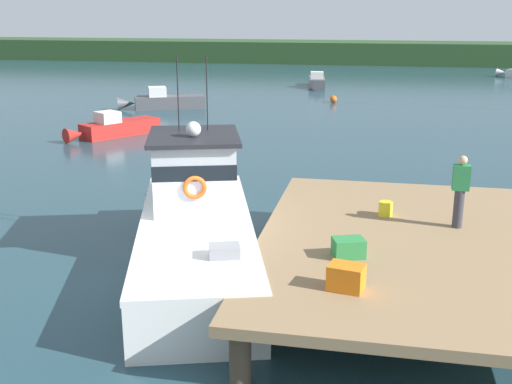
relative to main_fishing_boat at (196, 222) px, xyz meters
The scene contains 14 objects.
ground_plane 1.24m from the main_fishing_boat, 92.92° to the right, with size 200.00×200.00×0.00m, color #23424C.
dock 4.82m from the main_fishing_boat, ahead, with size 6.00×9.00×1.20m.
main_fishing_boat is the anchor object (origin of this frame).
crate_stack_mid_dock 4.19m from the main_fishing_boat, 27.86° to the right, with size 0.60×0.44×0.37m, color #2D8442.
crate_single_by_cleat 5.11m from the main_fishing_boat, 42.82° to the right, with size 0.60×0.44×0.45m, color orange.
bait_bucket 4.49m from the main_fishing_boat, 10.21° to the left, with size 0.32×0.32×0.34m, color yellow.
deckhand_by_the_boat 6.06m from the main_fishing_boat, ahead, with size 0.36×0.22×1.63m.
moored_boat_mid_harbor 36.34m from the main_fishing_boat, 91.46° to the left, with size 1.68×4.96×1.24m.
moored_boat_near_channel 24.90m from the main_fishing_boat, 111.25° to the left, with size 5.26×3.12×1.35m.
moored_boat_off_the_point 16.61m from the main_fishing_boat, 120.36° to the left, with size 3.52×4.52×1.23m.
mooring_buoy_outer 7.23m from the main_fishing_boat, 111.22° to the left, with size 0.36×0.36×0.36m, color silver.
mooring_buoy_inshore 13.15m from the main_fishing_boat, 106.26° to the left, with size 0.39×0.39×0.39m, color #EA5B19.
mooring_buoy_channel_marker 27.92m from the main_fishing_boat, 87.81° to the left, with size 0.46×0.46×0.46m, color #EA5B19.
far_shoreline 61.28m from the main_fishing_boat, 90.03° to the left, with size 120.00×8.00×2.40m, color #284723.
Camera 1 is at (4.20, -12.76, 5.83)m, focal length 43.84 mm.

